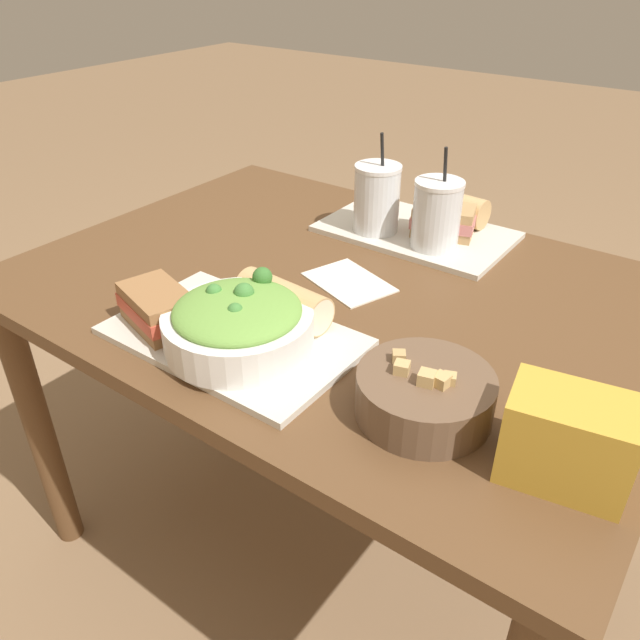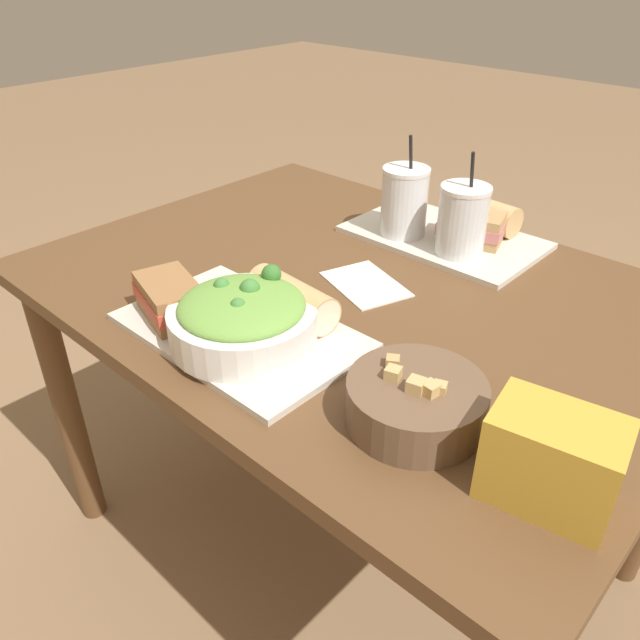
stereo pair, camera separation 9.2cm
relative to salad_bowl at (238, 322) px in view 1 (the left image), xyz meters
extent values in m
plane|color=#846647|center=(0.00, 0.28, -0.78)|extent=(12.00, 12.00, 0.00)
cube|color=brown|center=(0.00, 0.28, -0.07)|extent=(1.21, 0.88, 0.03)
cylinder|color=brown|center=(-0.55, -0.10, -0.43)|extent=(0.06, 0.06, 0.70)
cylinder|color=brown|center=(-0.55, 0.66, -0.43)|extent=(0.06, 0.06, 0.70)
cylinder|color=brown|center=(0.54, 0.66, -0.43)|extent=(0.06, 0.06, 0.70)
cube|color=beige|center=(-0.03, 0.02, -0.05)|extent=(0.41, 0.25, 0.01)
cube|color=beige|center=(0.01, 0.57, -0.05)|extent=(0.41, 0.25, 0.01)
cylinder|color=white|center=(0.00, 0.00, -0.01)|extent=(0.24, 0.24, 0.06)
ellipsoid|color=#6B9E42|center=(0.00, 0.00, 0.02)|extent=(0.20, 0.20, 0.04)
sphere|color=#427F38|center=(0.00, 0.02, 0.04)|extent=(0.03, 0.03, 0.03)
sphere|color=#427F38|center=(-0.05, 0.00, 0.04)|extent=(0.03, 0.03, 0.03)
sphere|color=#38702D|center=(-0.02, 0.08, 0.04)|extent=(0.03, 0.03, 0.03)
sphere|color=#427F38|center=(0.02, -0.02, 0.04)|extent=(0.03, 0.03, 0.03)
cube|color=beige|center=(0.00, 0.03, 0.03)|extent=(0.04, 0.05, 0.01)
cube|color=beige|center=(0.02, 0.01, 0.03)|extent=(0.06, 0.06, 0.01)
cylinder|color=brown|center=(0.31, 0.04, -0.02)|extent=(0.19, 0.19, 0.06)
cylinder|color=brown|center=(0.31, 0.04, 0.00)|extent=(0.17, 0.17, 0.01)
cube|color=tan|center=(0.34, 0.04, 0.01)|extent=(0.02, 0.02, 0.02)
cube|color=tan|center=(0.33, 0.03, 0.02)|extent=(0.02, 0.02, 0.02)
cube|color=tan|center=(0.31, 0.02, 0.02)|extent=(0.03, 0.03, 0.02)
cube|color=tan|center=(0.26, 0.05, 0.02)|extent=(0.03, 0.03, 0.02)
cube|color=tan|center=(0.28, 0.02, 0.02)|extent=(0.02, 0.02, 0.02)
cube|color=olive|center=(-0.15, -0.03, -0.03)|extent=(0.15, 0.12, 0.02)
cube|color=#C64C38|center=(-0.15, -0.03, -0.01)|extent=(0.16, 0.12, 0.02)
cube|color=olive|center=(-0.15, -0.03, 0.01)|extent=(0.15, 0.12, 0.02)
cylinder|color=tan|center=(0.00, 0.10, -0.01)|extent=(0.18, 0.08, 0.07)
cylinder|color=beige|center=(0.09, 0.10, -0.01)|extent=(0.01, 0.06, 0.06)
cube|color=tan|center=(0.06, 0.58, -0.03)|extent=(0.14, 0.11, 0.02)
cube|color=#C1706B|center=(0.06, 0.58, -0.01)|extent=(0.15, 0.12, 0.02)
cube|color=tan|center=(0.06, 0.58, 0.01)|extent=(0.14, 0.11, 0.02)
cylinder|color=tan|center=(0.06, 0.65, -0.01)|extent=(0.13, 0.08, 0.07)
cylinder|color=beige|center=(0.12, 0.65, -0.01)|extent=(0.01, 0.06, 0.06)
cylinder|color=silver|center=(-0.07, 0.51, 0.03)|extent=(0.10, 0.10, 0.14)
cylinder|color=black|center=(-0.07, 0.51, 0.02)|extent=(0.09, 0.09, 0.11)
cylinder|color=white|center=(-0.07, 0.51, 0.10)|extent=(0.10, 0.10, 0.01)
cylinder|color=black|center=(-0.06, 0.51, 0.13)|extent=(0.01, 0.02, 0.08)
cylinder|color=silver|center=(0.08, 0.51, 0.02)|extent=(0.10, 0.10, 0.13)
cylinder|color=maroon|center=(0.08, 0.51, 0.02)|extent=(0.09, 0.09, 0.11)
cylinder|color=white|center=(0.08, 0.51, 0.09)|extent=(0.10, 0.10, 0.01)
cylinder|color=black|center=(0.08, 0.51, 0.13)|extent=(0.01, 0.02, 0.08)
cube|color=gold|center=(0.50, 0.03, 0.00)|extent=(0.16, 0.12, 0.12)
cube|color=silver|center=(0.01, 0.29, -0.05)|extent=(0.19, 0.16, 0.00)
camera|label=1|loc=(0.59, -0.59, 0.51)|focal=35.00mm
camera|label=2|loc=(0.66, -0.53, 0.51)|focal=35.00mm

